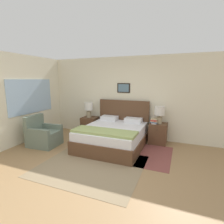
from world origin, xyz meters
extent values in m
plane|color=#99754C|center=(0.00, 0.00, 0.00)|extent=(16.00, 16.00, 0.00)
cube|color=beige|center=(0.00, 2.65, 1.30)|extent=(7.85, 0.06, 2.60)
cube|color=black|center=(-0.15, 2.61, 1.61)|extent=(0.43, 0.02, 0.31)
cube|color=slate|center=(-0.15, 2.59, 1.61)|extent=(0.35, 0.00, 0.24)
cube|color=beige|center=(-2.75, 1.31, 1.30)|extent=(0.06, 5.02, 2.60)
cube|color=#9EBCDB|center=(-2.71, 1.27, 1.37)|extent=(0.02, 1.68, 1.04)
cube|color=#897556|center=(-0.14, 0.34, 0.00)|extent=(2.21, 1.89, 0.01)
cube|color=brown|center=(1.11, 1.38, 0.00)|extent=(0.77, 1.48, 0.01)
cube|color=brown|center=(-0.12, 1.59, 0.14)|extent=(1.67, 1.94, 0.28)
cube|color=brown|center=(-0.12, 0.64, 0.32)|extent=(1.67, 0.06, 0.08)
cube|color=silver|center=(-0.12, 1.59, 0.43)|extent=(1.60, 1.87, 0.30)
cube|color=brown|center=(-0.12, 2.53, 0.90)|extent=(1.67, 0.06, 0.65)
cube|color=#8E9E5B|center=(-0.12, 0.99, 0.61)|extent=(1.63, 0.54, 0.06)
cube|color=silver|center=(-0.52, 2.30, 0.65)|extent=(0.52, 0.32, 0.14)
cube|color=silver|center=(0.28, 2.30, 0.65)|extent=(0.52, 0.32, 0.14)
cube|color=slate|center=(-1.98, 0.93, 0.21)|extent=(0.83, 0.74, 0.43)
cube|color=slate|center=(-2.31, 0.91, 0.65)|extent=(0.16, 0.70, 0.44)
cube|color=slate|center=(-2.00, 1.23, 0.50)|extent=(0.80, 0.15, 0.14)
cube|color=slate|center=(-1.96, 0.63, 0.50)|extent=(0.80, 0.15, 0.14)
cube|color=brown|center=(-1.27, 2.33, 0.30)|extent=(0.51, 0.47, 0.61)
sphere|color=#332D28|center=(-1.27, 2.09, 0.48)|extent=(0.02, 0.02, 0.02)
cube|color=brown|center=(1.03, 2.33, 0.30)|extent=(0.51, 0.47, 0.61)
sphere|color=#332D28|center=(1.03, 2.09, 0.48)|extent=(0.02, 0.02, 0.02)
cylinder|color=gray|center=(-1.29, 2.31, 0.71)|extent=(0.16, 0.16, 0.20)
cylinder|color=gray|center=(-1.29, 2.31, 0.84)|extent=(0.02, 0.02, 0.06)
cylinder|color=silver|center=(-1.29, 2.31, 1.00)|extent=(0.29, 0.29, 0.25)
cylinder|color=gray|center=(1.05, 2.31, 0.71)|extent=(0.16, 0.16, 0.20)
cylinder|color=gray|center=(1.05, 2.31, 0.84)|extent=(0.02, 0.02, 0.06)
cylinder|color=silver|center=(1.05, 2.31, 1.00)|extent=(0.29, 0.29, 0.25)
cube|color=silver|center=(0.92, 2.29, 0.62)|extent=(0.15, 0.25, 0.03)
cube|color=#335693|center=(0.92, 2.29, 0.65)|extent=(0.24, 0.25, 0.03)
cube|color=beige|center=(0.92, 2.29, 0.68)|extent=(0.22, 0.25, 0.02)
cube|color=#B7332D|center=(0.92, 2.29, 0.71)|extent=(0.21, 0.28, 0.04)
cube|color=beige|center=(0.92, 2.29, 0.74)|extent=(0.19, 0.21, 0.02)
camera|label=1|loc=(1.63, -2.81, 1.88)|focal=28.00mm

